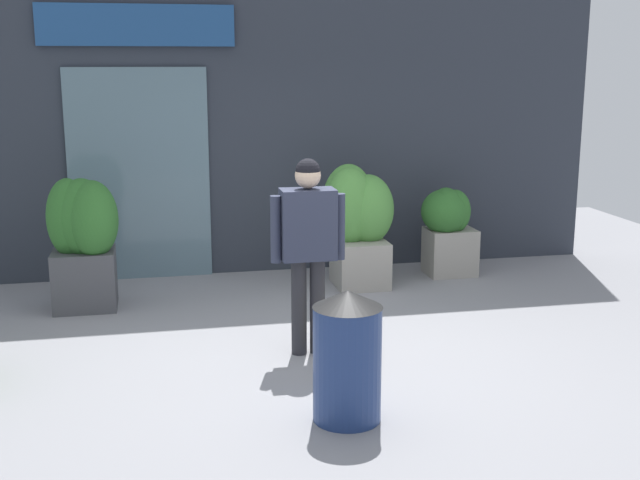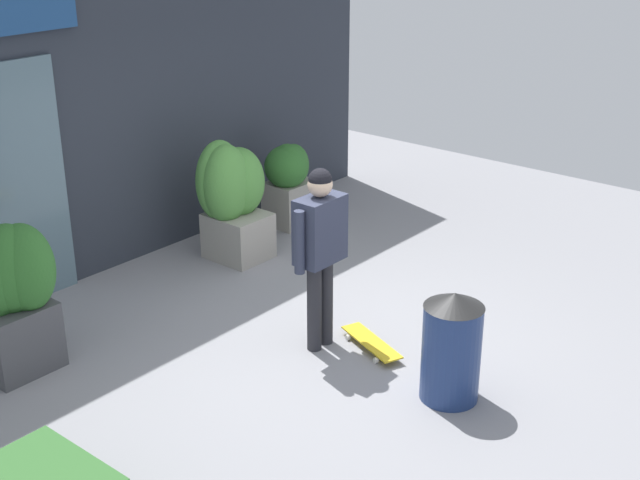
{
  "view_description": "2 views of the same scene",
  "coord_description": "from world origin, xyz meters",
  "views": [
    {
      "loc": [
        -1.33,
        -6.43,
        2.46
      ],
      "look_at": [
        0.06,
        0.14,
        0.97
      ],
      "focal_mm": 45.52,
      "sensor_mm": 36.0,
      "label": 1
    },
    {
      "loc": [
        -5.36,
        -4.35,
        3.85
      ],
      "look_at": [
        0.06,
        0.14,
        0.97
      ],
      "focal_mm": 48.56,
      "sensor_mm": 36.0,
      "label": 2
    }
  ],
  "objects": [
    {
      "name": "ground_plane",
      "position": [
        0.0,
        0.0,
        0.0
      ],
      "size": [
        12.0,
        12.0,
        0.0
      ],
      "primitive_type": "plane",
      "color": "gray"
    },
    {
      "name": "building_facade",
      "position": [
        -0.05,
        3.01,
        1.97
      ],
      "size": [
        7.99,
        0.31,
        3.98
      ],
      "color": "#2D333D",
      "rests_on": "ground_plane"
    },
    {
      "name": "skateboarder",
      "position": [
        -0.07,
        0.04,
        1.03
      ],
      "size": [
        0.63,
        0.26,
        1.68
      ],
      "rotation": [
        0.0,
        0.0,
        -1.57
      ],
      "color": "#28282D",
      "rests_on": "ground_plane"
    },
    {
      "name": "skateboard",
      "position": [
        0.18,
        -0.35,
        0.06
      ],
      "size": [
        0.45,
        0.77,
        0.08
      ],
      "rotation": [
        0.0,
        0.0,
        -1.95
      ],
      "color": "gold",
      "rests_on": "ground_plane"
    },
    {
      "name": "planter_box_left",
      "position": [
        0.88,
        2.09,
        0.75
      ],
      "size": [
        0.79,
        0.68,
        1.35
      ],
      "color": "gray",
      "rests_on": "ground_plane"
    },
    {
      "name": "planter_box_right",
      "position": [
        -2.01,
        1.75,
        0.76
      ],
      "size": [
        0.7,
        0.64,
        1.33
      ],
      "color": "#47474C",
      "rests_on": "ground_plane"
    },
    {
      "name": "planter_box_mid",
      "position": [
        2.01,
        2.24,
        0.61
      ],
      "size": [
        0.65,
        0.53,
        1.04
      ],
      "color": "gray",
      "rests_on": "ground_plane"
    },
    {
      "name": "trash_bin",
      "position": [
        -0.06,
        -1.31,
        0.47
      ],
      "size": [
        0.48,
        0.48,
        0.94
      ],
      "color": "navy",
      "rests_on": "ground_plane"
    }
  ]
}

